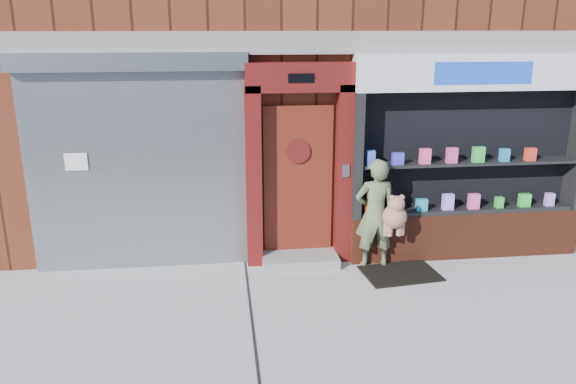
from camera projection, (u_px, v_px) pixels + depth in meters
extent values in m
plane|color=#9E9E99|center=(382.00, 319.00, 6.71)|extent=(80.00, 80.00, 0.00)
cube|color=gray|center=(354.00, 42.00, 7.63)|extent=(12.00, 0.16, 0.30)
cube|color=gray|center=(138.00, 173.00, 7.80)|extent=(3.00, 0.10, 2.80)
cube|color=slate|center=(129.00, 62.00, 7.31)|extent=(3.10, 0.30, 0.24)
cube|color=white|center=(76.00, 162.00, 7.59)|extent=(0.30, 0.01, 0.24)
cube|color=#4A0D0C|center=(254.00, 178.00, 7.94)|extent=(0.22, 0.28, 2.60)
cube|color=#4A0D0C|center=(343.00, 175.00, 8.09)|extent=(0.22, 0.28, 2.60)
cube|color=#4A0D0C|center=(300.00, 77.00, 7.62)|extent=(1.50, 0.28, 0.40)
cube|color=black|center=(301.00, 78.00, 7.47)|extent=(0.35, 0.01, 0.12)
cube|color=#5C1B11|center=(298.00, 181.00, 8.15)|extent=(1.00, 0.06, 2.20)
cylinder|color=black|center=(298.00, 151.00, 7.98)|extent=(0.28, 0.02, 0.28)
cylinder|color=#4A0D0C|center=(298.00, 152.00, 7.97)|extent=(0.34, 0.02, 0.34)
cube|color=gray|center=(300.00, 260.00, 8.22)|extent=(1.10, 0.55, 0.15)
cube|color=slate|center=(346.00, 171.00, 7.92)|extent=(0.10, 0.02, 0.18)
cube|color=#5F2516|center=(462.00, 233.00, 8.52)|extent=(3.50, 0.40, 0.70)
cube|color=black|center=(356.00, 155.00, 7.97)|extent=(0.12, 0.40, 1.80)
cube|color=black|center=(464.00, 150.00, 8.34)|extent=(3.30, 0.03, 1.80)
cube|color=black|center=(464.00, 209.00, 8.41)|extent=(3.20, 0.36, 0.06)
cube|color=black|center=(469.00, 162.00, 8.21)|extent=(3.20, 0.36, 0.04)
cube|color=white|center=(477.00, 72.00, 7.84)|extent=(3.50, 0.40, 0.50)
cube|color=blue|center=(484.00, 73.00, 7.64)|extent=(1.40, 0.01, 0.30)
cube|color=#FF521A|center=(368.00, 206.00, 8.12)|extent=(0.13, 0.09, 0.21)
cube|color=orange|center=(395.00, 205.00, 8.17)|extent=(0.16, 0.09, 0.21)
cube|color=teal|center=(422.00, 205.00, 8.22)|extent=(0.16, 0.09, 0.18)
cube|color=#AF89F7|center=(448.00, 202.00, 8.26)|extent=(0.16, 0.09, 0.24)
cube|color=#EC4E9C|center=(474.00, 201.00, 8.31)|extent=(0.16, 0.09, 0.23)
cube|color=green|center=(499.00, 202.00, 8.36)|extent=(0.11, 0.09, 0.16)
cube|color=green|center=(524.00, 200.00, 8.40)|extent=(0.17, 0.09, 0.20)
cube|color=#B379DA|center=(549.00, 199.00, 8.45)|extent=(0.12, 0.09, 0.19)
cube|color=blue|center=(370.00, 158.00, 7.92)|extent=(0.12, 0.09, 0.21)
cube|color=#3B3AC7|center=(398.00, 159.00, 7.97)|extent=(0.16, 0.09, 0.17)
cube|color=#F5517D|center=(425.00, 156.00, 8.01)|extent=(0.15, 0.09, 0.22)
cube|color=#DB4989|center=(452.00, 155.00, 8.06)|extent=(0.15, 0.09, 0.22)
cube|color=green|center=(478.00, 154.00, 8.10)|extent=(0.17, 0.09, 0.22)
cube|color=teal|center=(504.00, 155.00, 8.16)|extent=(0.13, 0.09, 0.19)
cube|color=red|center=(530.00, 154.00, 8.20)|extent=(0.15, 0.09, 0.19)
imported|color=#576643|center=(375.00, 214.00, 7.99)|extent=(0.59, 0.39, 1.60)
sphere|color=#99614C|center=(395.00, 217.00, 7.84)|extent=(0.34, 0.34, 0.34)
sphere|color=#99614C|center=(397.00, 204.00, 7.73)|extent=(0.23, 0.23, 0.23)
sphere|color=#99614C|center=(392.00, 198.00, 7.70)|extent=(0.08, 0.08, 0.08)
sphere|color=#99614C|center=(402.00, 197.00, 7.71)|extent=(0.08, 0.08, 0.08)
cylinder|color=#99614C|center=(386.00, 228.00, 7.88)|extent=(0.08, 0.08, 0.21)
cylinder|color=#99614C|center=(402.00, 228.00, 7.91)|extent=(0.08, 0.08, 0.21)
cylinder|color=#99614C|center=(390.00, 229.00, 7.86)|extent=(0.08, 0.08, 0.21)
cylinder|color=#99614C|center=(399.00, 228.00, 7.88)|extent=(0.08, 0.08, 0.21)
cube|color=black|center=(400.00, 273.00, 7.92)|extent=(1.11, 0.83, 0.03)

